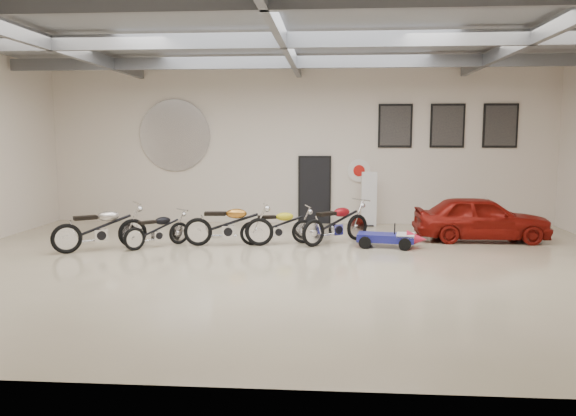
# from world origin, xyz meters

# --- Properties ---
(floor) EXTENTS (16.00, 12.00, 0.01)m
(floor) POSITION_xyz_m (0.00, 0.00, 0.00)
(floor) COLOR #C6B697
(floor) RESTS_ON ground
(ceiling) EXTENTS (16.00, 12.00, 0.01)m
(ceiling) POSITION_xyz_m (0.00, 0.00, 5.00)
(ceiling) COLOR gray
(ceiling) RESTS_ON back_wall
(back_wall) EXTENTS (16.00, 0.02, 5.00)m
(back_wall) POSITION_xyz_m (0.00, 6.00, 2.50)
(back_wall) COLOR beige
(back_wall) RESTS_ON floor
(ceiling_beams) EXTENTS (15.80, 11.80, 0.32)m
(ceiling_beams) POSITION_xyz_m (0.00, 0.00, 4.75)
(ceiling_beams) COLOR slate
(ceiling_beams) RESTS_ON ceiling
(door) EXTENTS (0.92, 0.08, 2.10)m
(door) POSITION_xyz_m (0.50, 5.95, 1.05)
(door) COLOR black
(door) RESTS_ON back_wall
(logo_plaque) EXTENTS (2.30, 0.06, 1.16)m
(logo_plaque) POSITION_xyz_m (-4.00, 5.95, 2.80)
(logo_plaque) COLOR silver
(logo_plaque) RESTS_ON back_wall
(poster_left) EXTENTS (1.05, 0.08, 1.35)m
(poster_left) POSITION_xyz_m (3.00, 5.96, 3.10)
(poster_left) COLOR black
(poster_left) RESTS_ON back_wall
(poster_mid) EXTENTS (1.05, 0.08, 1.35)m
(poster_mid) POSITION_xyz_m (4.60, 5.96, 3.10)
(poster_mid) COLOR black
(poster_mid) RESTS_ON back_wall
(poster_right) EXTENTS (1.05, 0.08, 1.35)m
(poster_right) POSITION_xyz_m (6.20, 5.96, 3.10)
(poster_right) COLOR black
(poster_right) RESTS_ON back_wall
(oil_sign) EXTENTS (0.72, 0.10, 0.72)m
(oil_sign) POSITION_xyz_m (1.90, 5.95, 1.70)
(oil_sign) COLOR white
(oil_sign) RESTS_ON back_wall
(banner_stand) EXTENTS (0.49, 0.24, 1.75)m
(banner_stand) POSITION_xyz_m (2.20, 5.50, 0.88)
(banner_stand) COLOR white
(banner_stand) RESTS_ON floor
(motorcycle_silver) EXTENTS (2.24, 1.82, 1.16)m
(motorcycle_silver) POSITION_xyz_m (-4.61, 1.26, 0.58)
(motorcycle_silver) COLOR silver
(motorcycle_silver) RESTS_ON floor
(motorcycle_black) EXTENTS (1.64, 1.65, 0.92)m
(motorcycle_black) POSITION_xyz_m (-3.34, 1.75, 0.46)
(motorcycle_black) COLOR silver
(motorcycle_black) RESTS_ON floor
(motorcycle_gold) EXTENTS (2.28, 0.87, 1.16)m
(motorcycle_gold) POSITION_xyz_m (-1.58, 2.04, 0.58)
(motorcycle_gold) COLOR silver
(motorcycle_gold) RESTS_ON floor
(motorcycle_yellow) EXTENTS (2.02, 1.09, 1.00)m
(motorcycle_yellow) POSITION_xyz_m (-0.34, 2.35, 0.50)
(motorcycle_yellow) COLOR silver
(motorcycle_yellow) RESTS_ON floor
(motorcycle_red) EXTENTS (2.08, 1.92, 1.12)m
(motorcycle_red) POSITION_xyz_m (1.15, 2.59, 0.56)
(motorcycle_red) COLOR silver
(motorcycle_red) RESTS_ON floor
(go_kart) EXTENTS (1.84, 1.06, 0.63)m
(go_kart) POSITION_xyz_m (2.55, 2.17, 0.31)
(go_kart) COLOR navy
(go_kart) RESTS_ON floor
(vintage_car) EXTENTS (1.43, 3.54, 1.21)m
(vintage_car) POSITION_xyz_m (5.04, 3.32, 0.60)
(vintage_car) COLOR maroon
(vintage_car) RESTS_ON floor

